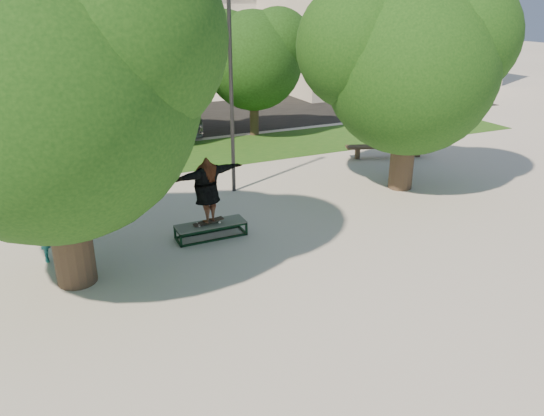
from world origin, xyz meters
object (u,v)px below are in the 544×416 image
lamppost (231,92)px  bench (388,147)px  car_silver_b (166,112)px  bystander (50,226)px  grind_box (211,230)px  tree_left (41,75)px  car_grey (89,111)px  tree_right (408,58)px  car_dark (69,123)px

lamppost → bench: size_ratio=1.88×
lamppost → car_silver_b: bearing=88.7°
bystander → car_silver_b: (5.79, 11.93, -0.05)m
grind_box → bystander: (-3.77, 0.36, 0.68)m
tree_left → car_silver_b: tree_left is taller
car_silver_b → bystander: bearing=-114.5°
bench → bystander: bearing=-144.9°
tree_left → bystander: tree_left is taller
bench → car_silver_b: (-6.52, 8.26, 0.40)m
grind_box → bystander: size_ratio=1.04×
lamppost → car_grey: (-3.00, 11.08, -2.37)m
tree_left → lamppost: bearing=36.4°
bench → car_silver_b: bearing=146.8°
tree_right → tree_left: bearing=-169.0°
bench → car_dark: bearing=161.4°
grind_box → car_silver_b: car_silver_b is taller
car_dark → car_silver_b: bearing=-7.4°
tree_left → car_grey: 15.59m
tree_right → lamppost: 5.36m
car_grey → car_silver_b: (3.21, -1.82, 0.03)m
car_grey → tree_left: bearing=-101.0°
tree_left → car_dark: tree_left is taller
lamppost → grind_box: (-1.81, -3.03, -2.96)m
tree_right → grind_box: 7.85m
grind_box → car_dark: car_dark is taller
lamppost → car_dark: (-4.07, 9.18, -2.42)m
lamppost → bench: bearing=8.4°
lamppost → car_dark: 10.33m
bystander → car_silver_b: bearing=54.7°
lamppost → car_grey: lamppost is taller
bystander → bench: bystander is taller
tree_left → car_silver_b: 14.72m
grind_box → lamppost: bearing=59.2°
car_dark → car_silver_b: car_silver_b is taller
car_dark → car_grey: 2.18m
tree_left → grind_box: tree_left is taller
tree_left → tree_right: 10.41m
bench → car_silver_b: size_ratio=0.58×
lamppost → tree_left: bearing=-143.6°
lamppost → bystander: lamppost is taller
bystander → tree_right: bearing=-5.3°
tree_right → bench: tree_right is taller
bystander → bench: bearing=7.2°
grind_box → bystander: 3.85m
car_dark → grind_box: bearing=-88.0°
lamppost → car_dark: bearing=113.9°
car_dark → car_silver_b: 4.28m
bystander → car_silver_b: size_ratio=0.31×
bench → car_grey: car_grey is taller
lamppost → grind_box: bearing=-120.8°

